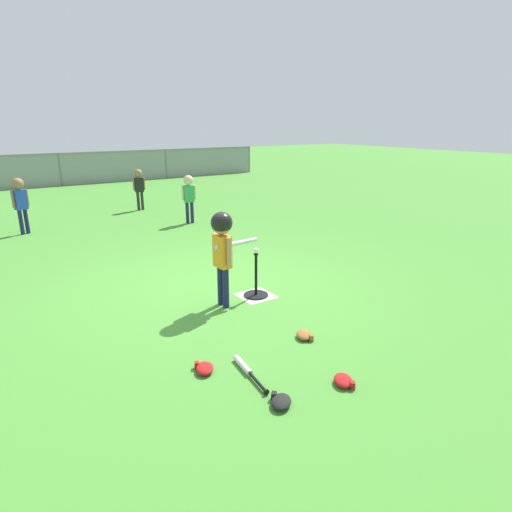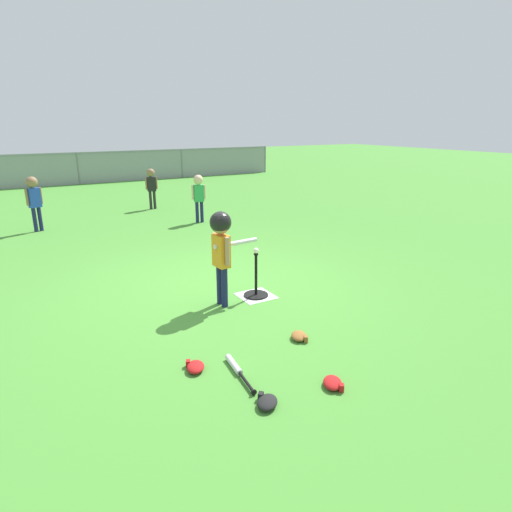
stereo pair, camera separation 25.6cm
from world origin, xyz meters
TOP-DOWN VIEW (x-y plane):
  - ground_plane at (0.00, 0.00)m, footprint 60.00×60.00m
  - home_plate at (0.23, -0.59)m, footprint 0.44×0.44m
  - batting_tee at (0.23, -0.59)m, footprint 0.32×0.32m
  - baseball_on_tee at (0.23, -0.59)m, footprint 0.07×0.07m
  - batter_child at (-0.27, -0.63)m, footprint 0.64×0.34m
  - fielder_near_left at (1.32, 3.81)m, footprint 0.31×0.21m
  - fielder_deep_right at (-1.92, 4.74)m, footprint 0.32×0.22m
  - fielder_deep_center at (0.89, 5.91)m, footprint 0.31×0.21m
  - spare_bat_silver at (-0.83, -2.04)m, footprint 0.12×0.63m
  - glove_by_plate at (0.03, -1.84)m, footprint 0.26×0.27m
  - glove_near_bats at (-1.14, -1.84)m, footprint 0.24×0.27m
  - glove_tossed_aside at (-0.85, -2.62)m, footprint 0.27×0.27m
  - glove_outfield_drop at (-0.22, -2.68)m, footprint 0.26×0.27m
  - outfield_fence at (0.00, 11.87)m, footprint 16.06×0.06m

SIDE VIEW (x-z plane):
  - ground_plane at x=0.00m, z-range 0.00..0.00m
  - home_plate at x=0.23m, z-range 0.00..0.01m
  - spare_bat_silver at x=-0.83m, z-range 0.00..0.06m
  - glove_by_plate at x=0.03m, z-range 0.00..0.07m
  - glove_near_bats at x=-1.14m, z-range 0.00..0.07m
  - glove_tossed_aside at x=-0.85m, z-range 0.00..0.07m
  - glove_outfield_drop at x=-0.22m, z-range 0.00..0.07m
  - batting_tee at x=0.23m, z-range -0.21..0.38m
  - outfield_fence at x=0.00m, z-range 0.04..1.19m
  - baseball_on_tee at x=0.23m, z-range 0.58..0.66m
  - fielder_deep_center at x=0.89m, z-range 0.15..1.20m
  - fielder_near_left at x=1.32m, z-range 0.15..1.23m
  - fielder_deep_right at x=-1.92m, z-range 0.16..1.30m
  - batter_child at x=-0.27m, z-range 0.25..1.44m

